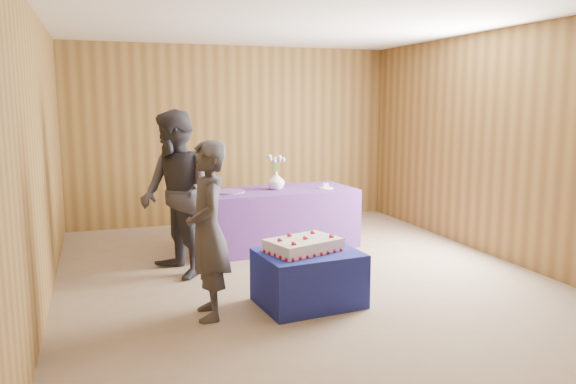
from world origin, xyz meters
name	(u,v)px	position (x,y,z in m)	size (l,w,h in m)	color
ground	(300,276)	(0.00, 0.00, 0.00)	(6.00, 6.00, 0.00)	#86715C
room_shell	(301,107)	(0.00, 0.00, 1.80)	(5.04, 6.04, 2.72)	brown
cake_table	(309,278)	(-0.22, -0.82, 0.25)	(0.90, 0.70, 0.50)	navy
serving_table	(276,218)	(0.13, 1.27, 0.38)	(2.00, 0.90, 0.75)	#6B3694
sheet_cake	(303,245)	(-0.26, -0.78, 0.56)	(0.77, 0.63, 0.15)	silver
vase	(276,180)	(0.14, 1.28, 0.87)	(0.22, 0.22, 0.23)	white
flower_spray	(276,159)	(0.14, 1.28, 1.14)	(0.25, 0.25, 0.19)	#2B6829
platter	(229,192)	(-0.49, 1.24, 0.76)	(0.40, 0.40, 0.02)	#764E9C
plate	(326,188)	(0.77, 1.15, 0.76)	(0.19, 0.19, 0.01)	white
cake_slice	(326,185)	(0.77, 1.15, 0.79)	(0.08, 0.07, 0.08)	silver
knife	(335,189)	(0.84, 1.02, 0.75)	(0.26, 0.02, 0.00)	#ADADB2
guest_left	(208,231)	(-1.15, -0.82, 0.77)	(0.56, 0.37, 1.54)	#34333C
guest_right	(176,194)	(-1.24, 0.45, 0.89)	(0.87, 0.68, 1.79)	#2E2E37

